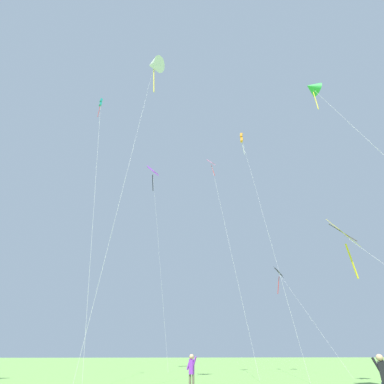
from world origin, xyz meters
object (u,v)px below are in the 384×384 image
Objects in this scene: kite_orange_box at (242,140)px; person_in_red_shirt at (192,370)px; kite_white_distant at (154,65)px; kite_purple_streamer at (153,177)px; kite_teal_box at (100,108)px; kite_green_small at (312,88)px; kite_black_large at (280,277)px; kite_yellow_diamond at (346,241)px; kite_pink_low at (213,172)px; person_near_tree at (384,376)px.

kite_orange_box reaches higher than person_in_red_shirt.
kite_white_distant is at bearing 125.75° from person_in_red_shirt.
kite_purple_streamer is 1.13× the size of kite_teal_box.
kite_orange_box reaches higher than kite_green_small.
kite_black_large is 1.00× the size of kite_yellow_diamond.
kite_purple_streamer is 23.68m from kite_black_large.
kite_white_distant is at bearing 160.21° from kite_green_small.
kite_black_large is at bearing 50.92° from kite_orange_box.
kite_white_distant is at bearing -90.33° from kite_purple_streamer.
kite_teal_box reaches higher than kite_pink_low.
kite_green_small is at bearing -1.30° from person_in_red_shirt.
kite_white_distant is 1.02× the size of kite_orange_box.
person_in_red_shirt is at bearing -54.25° from kite_white_distant.
kite_black_large is at bearing 35.52° from kite_pink_low.
kite_white_distant reaches higher than kite_black_large.
kite_pink_low reaches higher than kite_black_large.
kite_pink_low is 6.39m from kite_orange_box.
kite_orange_box is 16.22× the size of person_near_tree.
kite_purple_streamer is 17.17× the size of person_in_red_shirt.
kite_purple_streamer reaches higher than kite_pink_low.
kite_teal_box is at bearing -159.57° from kite_orange_box.
kite_purple_streamer is 21.36m from kite_white_distant.
kite_pink_low reaches higher than person_near_tree.
kite_teal_box is 0.93× the size of kite_orange_box.
kite_yellow_diamond is at bearing -83.16° from kite_orange_box.
kite_purple_streamer is at bearing 96.66° from person_in_red_shirt.
person_in_red_shirt is (3.00, -25.70, -25.34)m from kite_purple_streamer.
kite_white_distant is at bearing -35.33° from kite_teal_box.
kite_purple_streamer is 33.68m from kite_yellow_diamond.
person_in_red_shirt is (-4.32, -14.23, -19.80)m from kite_pink_low.
kite_pink_low is (12.65, 6.20, -2.98)m from kite_teal_box.
kite_green_small is 12.58× the size of person_near_tree.
kite_orange_box is 31.83m from person_near_tree.
kite_white_distant is at bearing -135.36° from kite_black_large.
kite_black_large reaches higher than kite_yellow_diamond.
kite_white_distant is 1.09× the size of kite_teal_box.
kite_teal_box is (-17.87, 8.25, 3.57)m from kite_green_small.
person_near_tree is 8.03m from person_in_red_shirt.
kite_white_distant is at bearing 163.78° from kite_yellow_diamond.
kite_teal_box reaches higher than person_in_red_shirt.
kite_green_small is at bearing -70.13° from kite_pink_low.
kite_orange_box is 29.79m from person_in_red_shirt.
kite_green_small is (12.54, -25.91, -6.13)m from kite_purple_streamer.
kite_black_large is at bearing 79.43° from kite_yellow_diamond.
kite_teal_box is at bearing -106.81° from kite_purple_streamer.
person_near_tree is at bearing -43.73° from kite_teal_box.
kite_yellow_diamond is 0.46× the size of kite_orange_box.
kite_teal_box is 1.09× the size of kite_pink_low.
kite_orange_box is (3.88, -0.04, 5.08)m from kite_pink_low.
kite_purple_streamer reaches higher than kite_black_large.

